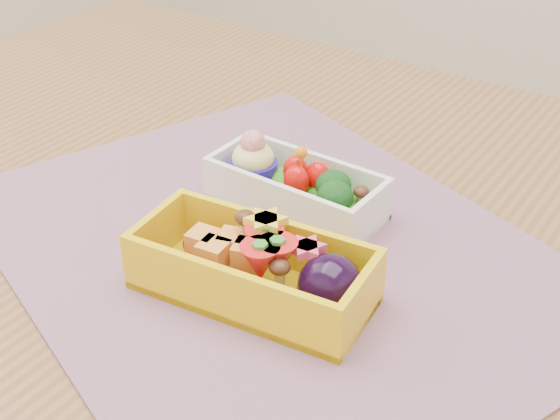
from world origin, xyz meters
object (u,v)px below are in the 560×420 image
Objects in this scene: bento_white at (295,187)px; table at (304,321)px; placemat at (269,249)px; bento_yellow at (257,268)px.

table is at bearing -40.25° from bento_white.
bento_white is (-0.03, 0.02, 0.12)m from table.
placemat is at bearing -74.27° from bento_white.
placemat is at bearing -105.21° from table.
table is at bearing 74.79° from placemat.
bento_yellow is (0.02, -0.10, 0.13)m from table.
bento_white reaches higher than table.
bento_white is at bearing 138.18° from table.
placemat is 0.07m from bento_white.
bento_yellow reaches higher than placemat.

